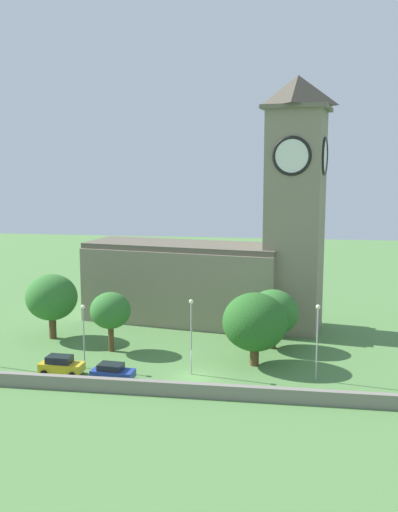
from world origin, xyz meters
TOP-DOWN VIEW (x-y plane):
  - ground_plane at (0.00, 15.00)m, footprint 200.00×200.00m
  - church at (0.27, 20.24)m, footprint 32.37×13.58m
  - quay_barrier at (0.00, -4.93)m, footprint 47.24×0.70m
  - car_yellow at (-13.27, -1.33)m, footprint 4.38×2.27m
  - car_blue at (-7.79, -2.02)m, footprint 4.23×2.49m
  - streetlamp_west_mid at (-11.64, 0.90)m, footprint 0.44×0.44m
  - streetlamp_central at (-0.54, 0.80)m, footprint 0.44×0.44m
  - streetlamp_east_mid at (11.66, 0.94)m, footprint 0.44×0.44m
  - tree_churchyard at (7.18, 10.55)m, footprint 5.76×5.76m
  - tree_riverside_east at (-10.64, 6.77)m, footprint 4.52×4.52m
  - tree_by_tower at (5.50, 4.48)m, footprint 6.70×6.70m
  - tree_riverside_west at (-19.06, 10.46)m, footprint 6.13×6.13m

SIDE VIEW (x-z plane):
  - ground_plane at x=0.00m, z-range 0.00..0.00m
  - quay_barrier at x=0.00m, z-range 0.00..1.29m
  - car_blue at x=-7.79m, z-range 0.01..1.65m
  - car_yellow at x=-13.27m, z-range 0.01..1.93m
  - tree_churchyard at x=7.18m, z-range 0.77..7.54m
  - streetlamp_west_mid at x=-11.64m, z-range 1.15..7.81m
  - tree_by_tower at x=5.50m, z-range 0.79..8.44m
  - tree_riverside_east at x=-10.64m, z-range 1.27..7.96m
  - streetlamp_east_mid at x=11.66m, z-range 1.21..8.72m
  - tree_riverside_west at x=-19.06m, z-range 1.11..8.93m
  - streetlamp_central at x=-0.54m, z-range 1.22..8.85m
  - church at x=0.27m, z-range -6.53..24.72m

